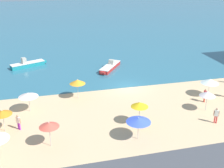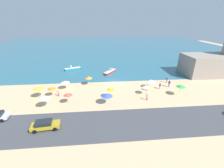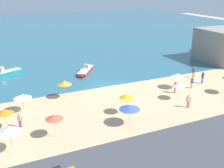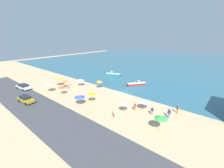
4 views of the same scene
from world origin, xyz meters
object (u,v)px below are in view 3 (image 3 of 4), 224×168
Objects in this scene: skiff_offshore at (86,71)px; beach_umbrella_0 at (179,85)px; beach_umbrella_2 at (5,112)px; skiff_nearshore at (5,73)px; beach_umbrella_6 at (9,130)px; bather_0 at (188,100)px; beach_umbrella_7 at (23,96)px; bather_1 at (20,119)px; beach_umbrella_9 at (177,75)px; beach_umbrella_1 at (54,117)px; bather_3 at (203,77)px; bather_4 at (175,87)px; beach_umbrella_3 at (64,83)px; bather_2 at (194,72)px; beach_umbrella_4 at (130,108)px; bather_5 at (192,82)px; beach_umbrella_5 at (127,96)px.

beach_umbrella_0 is at bearing -66.24° from skiff_offshore.
beach_umbrella_2 reaches higher than skiff_nearshore.
beach_umbrella_6 is 1.55× the size of bather_0.
beach_umbrella_7 is 0.40× the size of skiff_nearshore.
beach_umbrella_2 reaches higher than beach_umbrella_7.
beach_umbrella_0 is 1.38× the size of bather_0.
beach_umbrella_0 is at bearing -2.41° from bather_1.
beach_umbrella_9 is 0.41× the size of skiff_offshore.
beach_umbrella_0 is 16.83m from beach_umbrella_1.
bather_4 is at bearing -166.81° from bather_3.
bather_0 is 0.31× the size of skiff_offshore.
bather_2 is at bearing -1.03° from beach_umbrella_3.
beach_umbrella_7 is at bearing 140.72° from beach_umbrella_4.
beach_umbrella_0 is 1.04× the size of beach_umbrella_9.
beach_umbrella_3 reaches higher than bather_5.
bather_0 reaches higher than skiff_offshore.
beach_umbrella_7 is 1.32× the size of bather_0.
bather_5 is (4.34, 2.49, -1.11)m from beach_umbrella_0.
beach_umbrella_4 is 0.40× the size of skiff_nearshore.
bather_2 is at bearing 31.85° from bather_4.
beach_umbrella_2 reaches higher than skiff_offshore.
beach_umbrella_2 is at bearing 178.40° from bather_1.
skiff_nearshore is at bearing 86.10° from beach_umbrella_6.
bather_5 is (25.09, 1.64, -1.09)m from beach_umbrella_2.
skiff_offshore is (-6.41, 18.28, -0.55)m from bather_0.
beach_umbrella_4 reaches higher than skiff_offshore.
beach_umbrella_2 reaches higher than bather_4.
beach_umbrella_2 is at bearing -169.59° from bather_2.
beach_umbrella_2 is 23.23m from beach_umbrella_9.
bather_1 is 0.89× the size of bather_2.
beach_umbrella_3 is 5.85m from beach_umbrella_7.
beach_umbrella_7 is at bearing -87.60° from skiff_nearshore.
beach_umbrella_1 is 19.89m from beach_umbrella_9.
beach_umbrella_7 is at bearing -136.06° from skiff_offshore.
bather_1 is at bearing 170.93° from beach_umbrella_5.
bather_4 is (-6.65, -4.13, -0.10)m from bather_2.
bather_3 is at bearing 14.24° from beach_umbrella_1.
beach_umbrella_6 is 23.91m from skiff_offshore.
beach_umbrella_5 is at bearing -163.77° from bather_3.
bather_1 is (-0.92, -3.62, -1.05)m from beach_umbrella_7.
beach_umbrella_4 is at bearing -174.61° from bather_0.
beach_umbrella_5 is at bearing -157.20° from beach_umbrella_9.
beach_umbrella_3 is at bearing 52.80° from beach_umbrella_6.
beach_umbrella_4 is at bearing -155.93° from bather_5.
bather_2 is 0.33× the size of skiff_offshore.
beach_umbrella_4 is at bearing -151.58° from bather_4.
beach_umbrella_3 is 1.53× the size of bather_1.
bather_1 is 0.30× the size of skiff_offshore.
bather_3 is at bearing 17.75° from bather_5.
beach_umbrella_1 is 7.34m from beach_umbrella_7.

